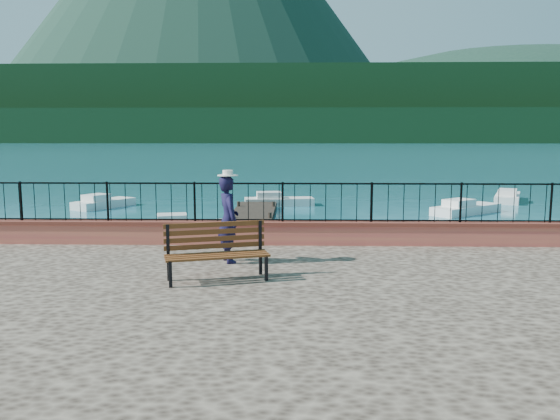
# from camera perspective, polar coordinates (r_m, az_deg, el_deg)

# --- Properties ---
(ground) EXTENTS (2000.00, 2000.00, 0.00)m
(ground) POSITION_cam_1_polar(r_m,az_deg,el_deg) (10.51, 1.47, -14.04)
(ground) COLOR #19596B
(ground) RESTS_ON ground
(parapet) EXTENTS (28.00, 0.46, 0.58)m
(parapet) POSITION_cam_1_polar(r_m,az_deg,el_deg) (13.67, 1.53, -2.40)
(parapet) COLOR #CC6C49
(parapet) RESTS_ON promenade
(railing) EXTENTS (27.00, 0.05, 0.95)m
(railing) POSITION_cam_1_polar(r_m,az_deg,el_deg) (13.56, 1.54, 0.78)
(railing) COLOR black
(railing) RESTS_ON parapet
(dock) EXTENTS (2.00, 16.00, 0.30)m
(dock) POSITION_cam_1_polar(r_m,az_deg,el_deg) (22.17, -3.64, -1.99)
(dock) COLOR #2D231C
(dock) RESTS_ON ground
(far_forest) EXTENTS (900.00, 60.00, 18.00)m
(far_forest) POSITION_cam_1_polar(r_m,az_deg,el_deg) (309.80, 1.60, 8.72)
(far_forest) COLOR black
(far_forest) RESTS_ON ground
(foothills) EXTENTS (900.00, 120.00, 44.00)m
(foothills) POSITION_cam_1_polar(r_m,az_deg,el_deg) (370.20, 1.61, 10.58)
(foothills) COLOR black
(foothills) RESTS_ON ground
(companion_hill) EXTENTS (448.00, 384.00, 180.00)m
(companion_hill) POSITION_cam_1_polar(r_m,az_deg,el_deg) (610.77, 22.86, 6.81)
(companion_hill) COLOR #142D23
(companion_hill) RESTS_ON ground
(park_bench) EXTENTS (2.03, 1.15, 1.07)m
(park_bench) POSITION_cam_1_polar(r_m,az_deg,el_deg) (10.37, -6.60, -5.59)
(park_bench) COLOR black
(park_bench) RESTS_ON promenade
(person) EXTENTS (0.68, 0.80, 1.86)m
(person) POSITION_cam_1_polar(r_m,az_deg,el_deg) (11.72, -5.42, -0.97)
(person) COLOR black
(person) RESTS_ON promenade
(hat) EXTENTS (0.44, 0.44, 0.12)m
(hat) POSITION_cam_1_polar(r_m,az_deg,el_deg) (11.61, -5.48, 3.87)
(hat) COLOR white
(hat) RESTS_ON person
(boat_0) EXTENTS (3.55, 2.11, 0.80)m
(boat_0) POSITION_cam_1_polar(r_m,az_deg,el_deg) (22.42, -9.92, -1.34)
(boat_0) COLOR silver
(boat_0) RESTS_ON ground
(boat_1) EXTENTS (4.12, 2.85, 0.80)m
(boat_1) POSITION_cam_1_polar(r_m,az_deg,el_deg) (18.78, 5.26, -3.02)
(boat_1) COLOR silver
(boat_1) RESTS_ON ground
(boat_2) EXTENTS (4.09, 3.62, 0.80)m
(boat_2) POSITION_cam_1_polar(r_m,az_deg,el_deg) (29.03, 18.89, 0.42)
(boat_2) COLOR white
(boat_2) RESTS_ON ground
(boat_3) EXTENTS (2.84, 3.65, 0.80)m
(boat_3) POSITION_cam_1_polar(r_m,az_deg,el_deg) (31.34, -17.92, 0.98)
(boat_3) COLOR silver
(boat_3) RESTS_ON ground
(boat_4) EXTENTS (3.98, 1.77, 0.80)m
(boat_4) POSITION_cam_1_polar(r_m,az_deg,el_deg) (30.75, -0.10, 1.23)
(boat_4) COLOR silver
(boat_4) RESTS_ON ground
(boat_5) EXTENTS (2.84, 4.38, 0.80)m
(boat_5) POSITION_cam_1_polar(r_m,az_deg,el_deg) (35.50, 22.69, 1.51)
(boat_5) COLOR silver
(boat_5) RESTS_ON ground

